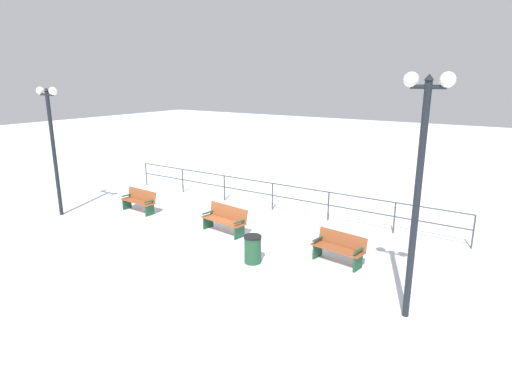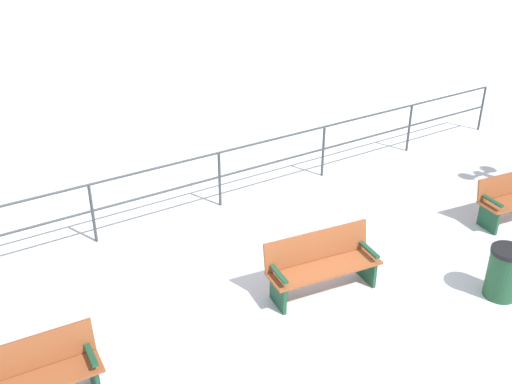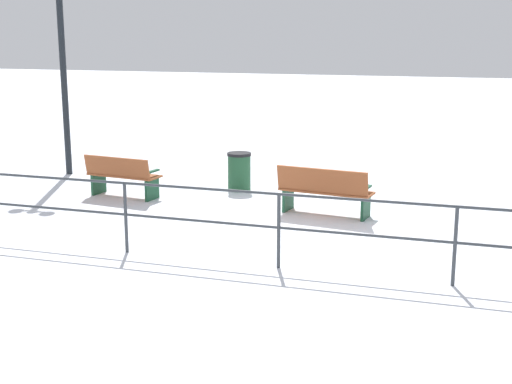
% 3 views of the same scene
% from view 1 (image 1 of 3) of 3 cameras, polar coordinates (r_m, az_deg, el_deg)
% --- Properties ---
extents(ground_plane, '(80.00, 80.00, 0.00)m').
position_cam_1_polar(ground_plane, '(14.23, -4.48, -5.49)').
color(ground_plane, white).
rests_on(ground_plane, ground).
extents(bench_nearest, '(0.58, 1.60, 0.85)m').
position_cam_1_polar(bench_nearest, '(16.88, -15.28, -1.07)').
color(bench_nearest, brown).
rests_on(bench_nearest, ground).
extents(bench_second, '(0.76, 1.72, 0.88)m').
position_cam_1_polar(bench_second, '(14.17, -4.16, -3.61)').
color(bench_second, brown).
rests_on(bench_second, ground).
extents(bench_third, '(0.73, 1.54, 0.84)m').
position_cam_1_polar(bench_third, '(12.10, 10.96, -7.30)').
color(bench_third, brown).
rests_on(bench_third, ground).
extents(lamppost_near, '(0.28, 1.06, 4.66)m').
position_cam_1_polar(lamppost_near, '(17.03, -25.59, 7.37)').
color(lamppost_near, black).
rests_on(lamppost_near, ground).
extents(lamppost_middle, '(0.29, 0.94, 5.09)m').
position_cam_1_polar(lamppost_middle, '(9.00, 21.09, 3.84)').
color(lamppost_middle, black).
rests_on(lamppost_middle, ground).
extents(waterfront_railing, '(0.05, 14.11, 1.07)m').
position_cam_1_polar(waterfront_railing, '(16.47, 2.21, 0.07)').
color(waterfront_railing, '#383D42').
rests_on(waterfront_railing, ground).
extents(trash_bin, '(0.49, 0.49, 0.79)m').
position_cam_1_polar(trash_bin, '(11.91, -0.44, -7.61)').
color(trash_bin, '#1E4C2D').
rests_on(trash_bin, ground).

